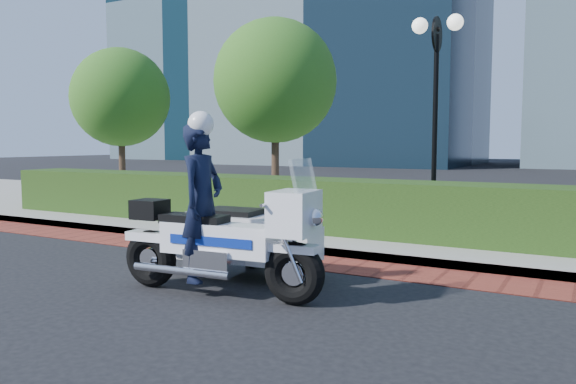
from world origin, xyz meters
The scene contains 9 objects.
ground centered at (0.00, 0.00, 0.00)m, with size 120.00×120.00×0.00m, color black.
brick_strip centered at (0.00, 1.50, 0.01)m, with size 60.00×1.00×0.01m, color maroon.
sidewalk centered at (0.00, 6.00, 0.07)m, with size 60.00×8.00×0.15m, color gray.
hedge_main centered at (0.00, 3.60, 0.65)m, with size 18.00×1.20×1.00m, color black.
lamppost centered at (1.00, 5.20, 2.96)m, with size 1.02×0.70×4.21m.
tree_a centered at (-9.00, 6.50, 3.22)m, with size 3.00×3.00×4.58m.
tree_b centered at (-3.50, 6.50, 3.43)m, with size 3.20×3.20×4.89m.
tower_far_left centered at (-36.00, 46.00, 17.00)m, with size 16.00×14.00×34.00m, color black.
police_motorcycle centered at (-0.20, -0.36, 0.77)m, with size 2.76×1.96×2.23m.
Camera 1 is at (3.94, -6.19, 1.86)m, focal length 35.00 mm.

